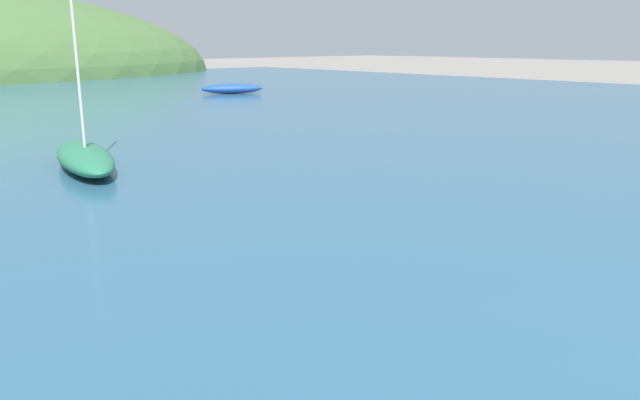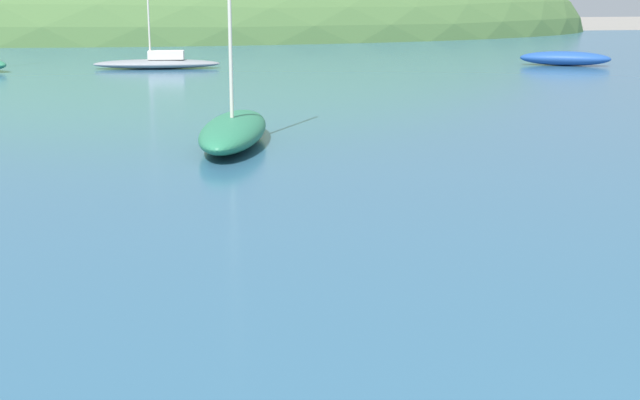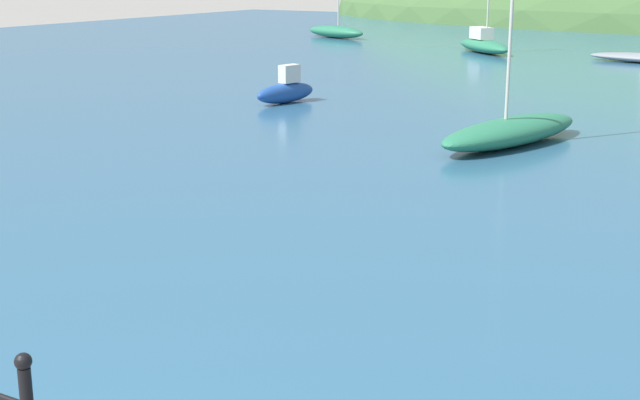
{
  "view_description": "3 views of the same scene",
  "coord_description": "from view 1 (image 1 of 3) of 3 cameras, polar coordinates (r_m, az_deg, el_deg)",
  "views": [
    {
      "loc": [
        -7.34,
        0.85,
        3.09
      ],
      "look_at": [
        -2.26,
        6.33,
        1.18
      ],
      "focal_mm": 35.0,
      "sensor_mm": 36.0,
      "label": 1
    },
    {
      "loc": [
        -3.65,
        -1.53,
        3.0
      ],
      "look_at": [
        -1.84,
        6.41,
        1.1
      ],
      "focal_mm": 50.0,
      "sensor_mm": 36.0,
      "label": 2
    },
    {
      "loc": [
        4.34,
        -2.23,
        3.72
      ],
      "look_at": [
        -1.04,
        6.94,
        0.91
      ],
      "focal_mm": 50.0,
      "sensor_mm": 36.0,
      "label": 3
    }
  ],
  "objects": [
    {
      "name": "boat_twin_mast",
      "position": [
        37.6,
        -8.06,
        10.05
      ],
      "size": [
        3.61,
        2.68,
        0.57
      ],
      "color": "#1E4793",
      "rests_on": "water"
    },
    {
      "name": "boat_green_fishing",
      "position": [
        16.04,
        -20.73,
        3.75
      ],
      "size": [
        2.28,
        4.66,
        5.53
      ],
      "color": "#287551",
      "rests_on": "water"
    }
  ]
}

